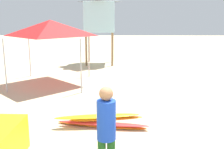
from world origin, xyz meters
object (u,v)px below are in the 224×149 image
at_px(lifeguard_near_right, 106,130).
at_px(popup_canopy, 50,28).
at_px(surfboard_pile, 102,121).
at_px(lifeguard_tower, 100,13).

xyz_separation_m(lifeguard_near_right, popup_canopy, (-2.62, 7.14, 1.40)).
relative_size(surfboard_pile, lifeguard_near_right, 1.43).
distance_m(surfboard_pile, lifeguard_tower, 10.28).
xyz_separation_m(surfboard_pile, popup_canopy, (-2.41, 4.69, 2.26)).
distance_m(lifeguard_near_right, lifeguard_tower, 12.48).
bearing_deg(lifeguard_near_right, surfboard_pile, 95.00).
bearing_deg(lifeguard_tower, lifeguard_near_right, -86.09).
height_order(surfboard_pile, lifeguard_tower, lifeguard_tower).
bearing_deg(surfboard_pile, lifeguard_tower, 93.64).
relative_size(popup_canopy, lifeguard_tower, 0.70).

